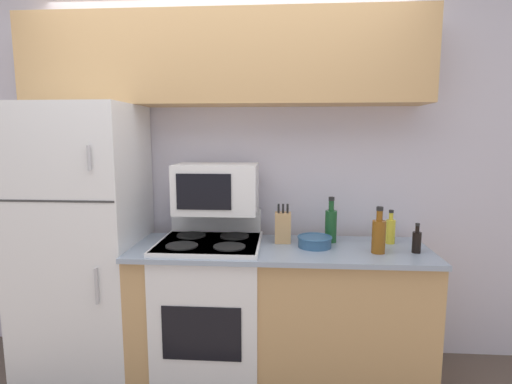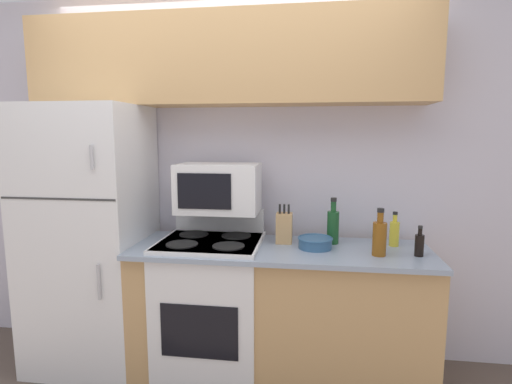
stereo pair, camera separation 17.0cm
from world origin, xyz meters
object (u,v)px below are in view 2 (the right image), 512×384
knife_block (284,228)px  bottle_cooking_spray (394,233)px  bowl (315,242)px  bottle_whiskey (380,237)px  bottle_wine_green (333,226)px  bottle_soy_sauce (419,244)px  refrigerator (90,238)px  stove (211,305)px  microwave (219,188)px

knife_block → bottle_cooking_spray: (0.70, 0.02, -0.01)m
bowl → bottle_whiskey: bearing=-15.4°
bottle_wine_green → bottle_soy_sauce: 0.53m
bottle_whiskey → bottle_cooking_spray: bearing=60.3°
knife_block → bowl: (0.20, -0.10, -0.06)m
refrigerator → bottle_cooking_spray: bearing=2.5°
stove → bottle_cooking_spray: size_ratio=4.89×
refrigerator → bowl: (1.52, -0.03, 0.03)m
microwave → bottle_wine_green: (0.75, 0.02, -0.23)m
microwave → bottle_wine_green: size_ratio=1.78×
knife_block → bottle_cooking_spray: 0.70m
knife_block → bottle_wine_green: 0.32m
knife_block → bottle_wine_green: size_ratio=0.86×
stove → microwave: bearing=74.8°
microwave → bottle_soy_sauce: bearing=-8.6°
bottle_whiskey → bottle_soy_sauce: bearing=5.0°
stove → bowl: 0.81m
refrigerator → knife_block: bearing=2.8°
microwave → refrigerator: bearing=-175.4°
knife_block → bottle_wine_green: (0.31, 0.03, 0.02)m
bottle_cooking_spray → microwave: bearing=-179.2°
refrigerator → knife_block: 1.33m
refrigerator → stove: 0.95m
knife_block → bottle_whiskey: (0.57, -0.20, 0.01)m
stove → bottle_whiskey: 1.16m
bowl → bottle_whiskey: (0.37, -0.10, 0.07)m
stove → microwave: size_ratio=2.02×
microwave → knife_block: 0.50m
stove → microwave: 0.78m
bowl → bottle_wine_green: bearing=48.5°
knife_block → bowl: knife_block is taller
stove → bottle_soy_sauce: (1.26, -0.07, 0.48)m
stove → bottle_whiskey: size_ratio=3.84×
microwave → bottle_cooking_spray: size_ratio=2.42×
bottle_whiskey → bottle_soy_sauce: size_ratio=1.56×
refrigerator → knife_block: size_ratio=6.92×
bowl → bottle_cooking_spray: (0.50, 0.12, 0.05)m
refrigerator → bottle_whiskey: size_ratio=6.36×
bottle_whiskey → bottle_soy_sauce: bottle_whiskey is taller
bottle_whiskey → bottle_cooking_spray: size_ratio=1.27×
refrigerator → bottle_cooking_spray: (2.02, 0.09, 0.08)m
microwave → bottle_wine_green: 0.79m
bottle_cooking_spray → stove: bearing=-173.6°
bottle_soy_sauce → bottle_whiskey: bearing=-175.0°
stove → bottle_whiskey: bearing=-5.1°
stove → bottle_whiskey: (1.04, -0.09, 0.52)m
refrigerator → stove: bearing=-2.9°
bowl → bottle_wine_green: (0.11, 0.13, 0.08)m
knife_block → stove: bearing=-167.0°
knife_block → bottle_whiskey: bottle_whiskey is taller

